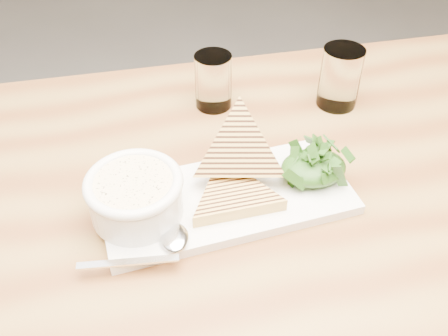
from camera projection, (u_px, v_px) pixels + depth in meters
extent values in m
cube|color=olive|center=(292.00, 217.00, 0.74)|extent=(1.32, 0.89, 0.04)
cylinder|color=olive|center=(446.00, 167.00, 1.36)|extent=(0.06, 0.06, 0.69)
cube|color=white|center=(227.00, 198.00, 0.73)|extent=(0.37, 0.19, 0.02)
cylinder|color=white|center=(136.00, 200.00, 0.68)|extent=(0.13, 0.13, 0.05)
cylinder|color=beige|center=(133.00, 184.00, 0.66)|extent=(0.11, 0.11, 0.01)
torus|color=white|center=(133.00, 182.00, 0.66)|extent=(0.13, 0.13, 0.01)
ellipsoid|color=black|center=(313.00, 168.00, 0.74)|extent=(0.10, 0.08, 0.04)
ellipsoid|color=silver|center=(175.00, 237.00, 0.65)|extent=(0.04, 0.06, 0.01)
cube|color=silver|center=(128.00, 262.00, 0.63)|extent=(0.13, 0.02, 0.00)
cylinder|color=white|center=(213.00, 81.00, 0.88)|extent=(0.07, 0.07, 0.10)
cylinder|color=white|center=(340.00, 77.00, 0.88)|extent=(0.07, 0.07, 0.11)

